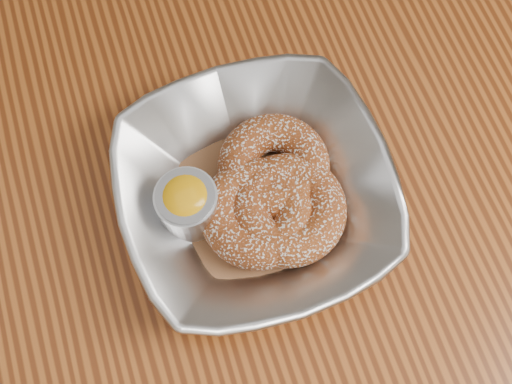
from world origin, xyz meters
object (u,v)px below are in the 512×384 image
object	(u,v)px
donut_front	(258,213)
ramekin	(188,204)
table	(283,203)
donut_back	(274,166)
serving_bowl	(256,193)
donut_extra	(287,209)

from	to	relation	value
donut_front	ramekin	size ratio (longest dim) A/B	1.82
table	donut_back	bearing A→B (deg)	-157.79
ramekin	serving_bowl	bearing A→B (deg)	-6.21
serving_bowl	donut_extra	world-z (taller)	serving_bowl
table	donut_front	world-z (taller)	donut_front
table	donut_extra	world-z (taller)	donut_extra
donut_front	donut_back	bearing A→B (deg)	53.85
donut_back	donut_extra	xyz separation A→B (m)	(-0.00, -0.04, 0.00)
table	donut_front	size ratio (longest dim) A/B	12.82
donut_front	ramekin	world-z (taller)	ramekin
table	donut_back	distance (m)	0.13
table	donut_extra	bearing A→B (deg)	-110.93
serving_bowl	donut_front	size ratio (longest dim) A/B	2.33
table	donut_extra	xyz separation A→B (m)	(-0.02, -0.05, 0.13)
donut_extra	table	bearing A→B (deg)	69.07
table	serving_bowl	size ratio (longest dim) A/B	5.51
table	donut_back	world-z (taller)	donut_back
serving_bowl	donut_extra	xyz separation A→B (m)	(0.02, -0.02, 0.00)
serving_bowl	donut_back	distance (m)	0.03
donut_back	donut_front	size ratio (longest dim) A/B	0.99
donut_back	donut_extra	distance (m)	0.04
donut_extra	serving_bowl	bearing A→B (deg)	132.98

